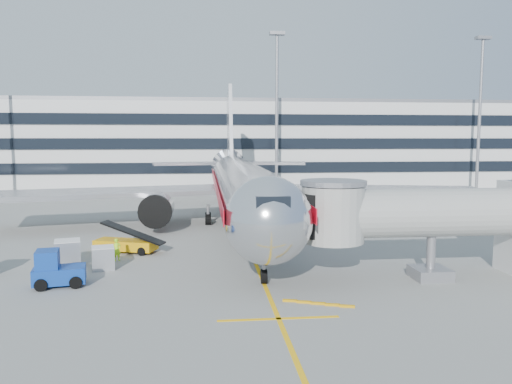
{
  "coord_description": "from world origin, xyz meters",
  "views": [
    {
      "loc": [
        -3.51,
        -37.25,
        8.7
      ],
      "look_at": [
        1.07,
        7.02,
        4.0
      ],
      "focal_mm": 35.0,
      "sensor_mm": 36.0,
      "label": 1
    }
  ],
  "objects": [
    {
      "name": "ramp_worker",
      "position": [
        -9.84,
        -1.25,
        0.81
      ],
      "size": [
        0.7,
        0.64,
        1.61
      ],
      "primitive_type": "imported",
      "rotation": [
        0.0,
        0.0,
        0.55
      ],
      "color": "#B5FF1A",
      "rests_on": "ground"
    },
    {
      "name": "jet_bridge",
      "position": [
        12.18,
        -8.0,
        3.87
      ],
      "size": [
        17.8,
        4.5,
        7.0
      ],
      "color": "silver",
      "rests_on": "ground"
    },
    {
      "name": "lead_in_line",
      "position": [
        0.0,
        10.0,
        0.01
      ],
      "size": [
        0.25,
        70.0,
        0.01
      ],
      "primitive_type": "cube",
      "color": "#FFB70D",
      "rests_on": "ground"
    },
    {
      "name": "light_mast_centre",
      "position": [
        8.0,
        42.0,
        14.88
      ],
      "size": [
        2.4,
        1.2,
        25.45
      ],
      "color": "gray",
      "rests_on": "ground"
    },
    {
      "name": "cargo_container_right",
      "position": [
        -13.0,
        -2.27,
        0.9
      ],
      "size": [
        2.04,
        2.04,
        1.78
      ],
      "color": "#B1B3B8",
      "rests_on": "ground"
    },
    {
      "name": "baggage_tug",
      "position": [
        -12.36,
        -7.28,
        0.96
      ],
      "size": [
        3.2,
        2.34,
        2.21
      ],
      "color": "navy",
      "rests_on": "ground"
    },
    {
      "name": "light_mast_east",
      "position": [
        42.0,
        42.0,
        14.88
      ],
      "size": [
        2.4,
        1.2,
        25.45
      ],
      "color": "gray",
      "rests_on": "ground"
    },
    {
      "name": "cargo_container_front",
      "position": [
        -10.38,
        -3.49,
        0.77
      ],
      "size": [
        1.73,
        1.73,
        1.53
      ],
      "color": "#B1B3B8",
      "rests_on": "ground"
    },
    {
      "name": "ground",
      "position": [
        0.0,
        0.0,
        0.0
      ],
      "size": [
        180.0,
        180.0,
        0.0
      ],
      "primitive_type": "plane",
      "color": "gray",
      "rests_on": "ground"
    },
    {
      "name": "main_jet",
      "position": [
        0.0,
        11.72,
        4.23
      ],
      "size": [
        50.95,
        48.7,
        16.06
      ],
      "color": "silver",
      "rests_on": "ground"
    },
    {
      "name": "belt_loader",
      "position": [
        -9.65,
        1.52,
        0.68
      ],
      "size": [
        5.08,
        3.17,
        2.38
      ],
      "color": "#D59409",
      "rests_on": "ground"
    },
    {
      "name": "stop_bar",
      "position": [
        0.0,
        -14.0,
        0.01
      ],
      "size": [
        6.0,
        0.25,
        0.01
      ],
      "primitive_type": "cube",
      "color": "#FFB70D",
      "rests_on": "ground"
    },
    {
      "name": "terminal",
      "position": [
        0.0,
        57.95,
        7.8
      ],
      "size": [
        150.0,
        24.25,
        15.6
      ],
      "color": "silver",
      "rests_on": "ground"
    }
  ]
}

